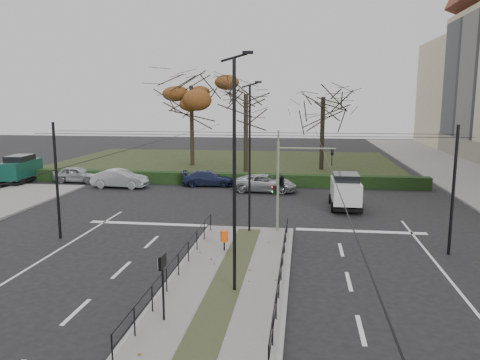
{
  "coord_description": "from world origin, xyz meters",
  "views": [
    {
      "loc": [
        2.78,
        -19.95,
        7.05
      ],
      "look_at": [
        -0.89,
        7.2,
        2.39
      ],
      "focal_mm": 35.0,
      "sensor_mm": 36.0,
      "label": 1
    }
  ],
  "objects_px": {
    "streetlamp_median_far": "(250,157)",
    "parked_car_first": "(77,174)",
    "white_van": "(345,190)",
    "bare_tree_near": "(246,100)",
    "parked_car_fourth": "(265,183)",
    "traffic_light": "(283,179)",
    "green_van": "(21,169)",
    "parked_car_second": "(120,179)",
    "bare_tree_center": "(323,102)",
    "info_panel": "(162,269)",
    "parked_car_third": "(208,178)",
    "rust_tree": "(191,86)",
    "streetlamp_median_near": "(235,174)",
    "litter_bin": "(224,236)"
  },
  "relations": [
    {
      "from": "parked_car_third",
      "to": "rust_tree",
      "type": "height_order",
      "value": "rust_tree"
    },
    {
      "from": "parked_car_fourth",
      "to": "green_van",
      "type": "relative_size",
      "value": 1.0
    },
    {
      "from": "white_van",
      "to": "streetlamp_median_near",
      "type": "bearing_deg",
      "value": -109.37
    },
    {
      "from": "bare_tree_center",
      "to": "parked_car_first",
      "type": "bearing_deg",
      "value": -154.64
    },
    {
      "from": "streetlamp_median_far",
      "to": "green_van",
      "type": "distance_m",
      "value": 25.15
    },
    {
      "from": "info_panel",
      "to": "parked_car_first",
      "type": "xyz_separation_m",
      "value": [
        -15.16,
        24.43,
        -1.14
      ]
    },
    {
      "from": "streetlamp_median_far",
      "to": "parked_car_third",
      "type": "distance_m",
      "value": 15.0
    },
    {
      "from": "parked_car_first",
      "to": "parked_car_fourth",
      "type": "xyz_separation_m",
      "value": [
        16.6,
        -2.0,
        -0.02
      ]
    },
    {
      "from": "parked_car_first",
      "to": "streetlamp_median_near",
      "type": "bearing_deg",
      "value": -141.01
    },
    {
      "from": "streetlamp_median_far",
      "to": "parked_car_second",
      "type": "relative_size",
      "value": 1.73
    },
    {
      "from": "bare_tree_center",
      "to": "parked_car_third",
      "type": "bearing_deg",
      "value": -133.44
    },
    {
      "from": "parked_car_first",
      "to": "bare_tree_center",
      "type": "xyz_separation_m",
      "value": [
        21.35,
        10.12,
        6.17
      ]
    },
    {
      "from": "parked_car_second",
      "to": "white_van",
      "type": "xyz_separation_m",
      "value": [
        17.67,
        -5.04,
        0.46
      ]
    },
    {
      "from": "parked_car_first",
      "to": "white_van",
      "type": "height_order",
      "value": "white_van"
    },
    {
      "from": "traffic_light",
      "to": "streetlamp_median_near",
      "type": "xyz_separation_m",
      "value": [
        -1.37,
        -8.27,
        1.55
      ]
    },
    {
      "from": "traffic_light",
      "to": "green_van",
      "type": "height_order",
      "value": "traffic_light"
    },
    {
      "from": "info_panel",
      "to": "parked_car_first",
      "type": "distance_m",
      "value": 28.78
    },
    {
      "from": "streetlamp_median_near",
      "to": "white_van",
      "type": "bearing_deg",
      "value": 70.63
    },
    {
      "from": "rust_tree",
      "to": "parked_car_third",
      "type": "bearing_deg",
      "value": -70.41
    },
    {
      "from": "streetlamp_median_far",
      "to": "parked_car_first",
      "type": "distance_m",
      "value": 21.94
    },
    {
      "from": "info_panel",
      "to": "streetlamp_median_far",
      "type": "xyz_separation_m",
      "value": [
        1.55,
        10.64,
        2.31
      ]
    },
    {
      "from": "info_panel",
      "to": "green_van",
      "type": "xyz_separation_m",
      "value": [
        -19.86,
        23.52,
        -0.59
      ]
    },
    {
      "from": "parked_car_second",
      "to": "bare_tree_center",
      "type": "bearing_deg",
      "value": -51.76
    },
    {
      "from": "litter_bin",
      "to": "parked_car_fourth",
      "type": "relative_size",
      "value": 0.19
    },
    {
      "from": "parked_car_first",
      "to": "traffic_light",
      "type": "bearing_deg",
      "value": -125.31
    },
    {
      "from": "streetlamp_median_far",
      "to": "bare_tree_center",
      "type": "height_order",
      "value": "bare_tree_center"
    },
    {
      "from": "rust_tree",
      "to": "parked_car_fourth",
      "type": "bearing_deg",
      "value": -56.16
    },
    {
      "from": "green_van",
      "to": "parked_car_first",
      "type": "bearing_deg",
      "value": 10.99
    },
    {
      "from": "parked_car_fourth",
      "to": "parked_car_third",
      "type": "bearing_deg",
      "value": 71.71
    },
    {
      "from": "traffic_light",
      "to": "parked_car_third",
      "type": "relative_size",
      "value": 1.1
    },
    {
      "from": "white_van",
      "to": "bare_tree_near",
      "type": "relative_size",
      "value": 0.42
    },
    {
      "from": "parked_car_fourth",
      "to": "white_van",
      "type": "distance_m",
      "value": 7.55
    },
    {
      "from": "info_panel",
      "to": "parked_car_first",
      "type": "bearing_deg",
      "value": 121.83
    },
    {
      "from": "streetlamp_median_near",
      "to": "parked_car_first",
      "type": "height_order",
      "value": "streetlamp_median_near"
    },
    {
      "from": "info_panel",
      "to": "parked_car_second",
      "type": "distance_m",
      "value": 24.91
    },
    {
      "from": "green_van",
      "to": "rust_tree",
      "type": "xyz_separation_m",
      "value": [
        12.21,
        12.47,
        7.37
      ]
    },
    {
      "from": "streetlamp_median_far",
      "to": "rust_tree",
      "type": "xyz_separation_m",
      "value": [
        -9.2,
        25.35,
        4.48
      ]
    },
    {
      "from": "parked_car_second",
      "to": "white_van",
      "type": "height_order",
      "value": "white_van"
    },
    {
      "from": "streetlamp_median_far",
      "to": "parked_car_third",
      "type": "relative_size",
      "value": 1.8
    },
    {
      "from": "litter_bin",
      "to": "traffic_light",
      "type": "bearing_deg",
      "value": 55.67
    },
    {
      "from": "white_van",
      "to": "green_van",
      "type": "relative_size",
      "value": 0.87
    },
    {
      "from": "info_panel",
      "to": "green_van",
      "type": "height_order",
      "value": "green_van"
    },
    {
      "from": "bare_tree_center",
      "to": "bare_tree_near",
      "type": "xyz_separation_m",
      "value": [
        -7.49,
        -2.41,
        0.25
      ]
    },
    {
      "from": "streetlamp_median_near",
      "to": "parked_car_fourth",
      "type": "bearing_deg",
      "value": 91.39
    },
    {
      "from": "traffic_light",
      "to": "parked_car_first",
      "type": "distance_m",
      "value": 22.97
    },
    {
      "from": "parked_car_fourth",
      "to": "bare_tree_center",
      "type": "bearing_deg",
      "value": -18.73
    },
    {
      "from": "info_panel",
      "to": "rust_tree",
      "type": "height_order",
      "value": "rust_tree"
    },
    {
      "from": "parked_car_second",
      "to": "bare_tree_center",
      "type": "relative_size",
      "value": 0.47
    },
    {
      "from": "traffic_light",
      "to": "bare_tree_center",
      "type": "xyz_separation_m",
      "value": [
        2.9,
        23.62,
        3.93
      ]
    },
    {
      "from": "parked_car_fourth",
      "to": "parked_car_first",
      "type": "bearing_deg",
      "value": 85.82
    }
  ]
}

